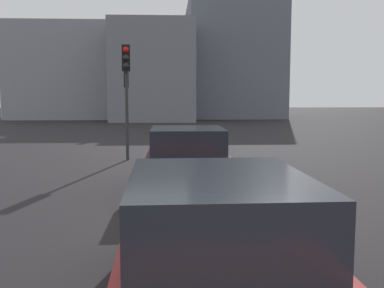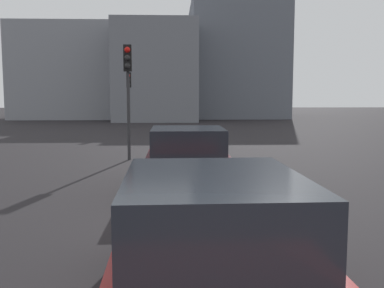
{
  "view_description": "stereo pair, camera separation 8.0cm",
  "coord_description": "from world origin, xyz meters",
  "views": [
    {
      "loc": [
        -0.72,
        0.53,
        2.27
      ],
      "look_at": [
        8.6,
        0.07,
        1.24
      ],
      "focal_mm": 41.4,
      "sensor_mm": 36.0,
      "label": 1
    },
    {
      "loc": [
        -0.72,
        0.45,
        2.27
      ],
      "look_at": [
        8.6,
        0.07,
        1.24
      ],
      "focal_mm": 41.4,
      "sensor_mm": 36.0,
      "label": 2
    }
  ],
  "objects": [
    {
      "name": "building_facade_left",
      "position": [
        47.11,
        -6.0,
        5.98
      ],
      "size": [
        13.91,
        9.19,
        11.95
      ],
      "primitive_type": "cube",
      "color": "slate",
      "rests_on": "ground_plane"
    },
    {
      "name": "building_facade_center",
      "position": [
        41.08,
        2.0,
        4.32
      ],
      "size": [
        10.98,
        7.23,
        8.63
      ],
      "primitive_type": "cube",
      "color": "slate",
      "rests_on": "ground_plane"
    },
    {
      "name": "car_red_second",
      "position": [
        3.4,
        0.1,
        0.75
      ],
      "size": [
        4.86,
        2.12,
        1.55
      ],
      "rotation": [
        0.0,
        0.0,
        0.02
      ],
      "color": "maroon",
      "rests_on": "ground_plane"
    },
    {
      "name": "traffic_light_near_right",
      "position": [
        14.73,
        2.03,
        2.87
      ],
      "size": [
        0.32,
        0.29,
        3.98
      ],
      "rotation": [
        0.0,
        0.0,
        3.19
      ],
      "color": "#2D2D30",
      "rests_on": "ground_plane"
    },
    {
      "name": "traffic_light_near_left",
      "position": [
        26.1,
        3.14,
        2.62
      ],
      "size": [
        0.32,
        0.28,
        3.62
      ],
      "rotation": [
        0.0,
        0.0,
        3.14
      ],
      "color": "#2D2D30",
      "rests_on": "ground_plane"
    },
    {
      "name": "building_facade_right",
      "position": [
        43.75,
        10.0,
        4.48
      ],
      "size": [
        8.08,
        11.31,
        8.97
      ],
      "primitive_type": "cube",
      "color": "gray",
      "rests_on": "ground_plane"
    },
    {
      "name": "car_maroon_lead",
      "position": [
        9.59,
        0.13,
        0.73
      ],
      "size": [
        4.15,
        2.11,
        1.51
      ],
      "rotation": [
        0.0,
        0.0,
        -0.0
      ],
      "color": "#510F16",
      "rests_on": "ground_plane"
    }
  ]
}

